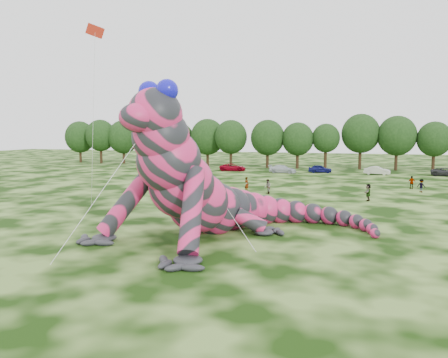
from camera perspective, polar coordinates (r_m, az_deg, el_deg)
ground at (r=29.72m, az=3.76°, el=-7.84°), size 240.00×240.00×0.00m
inflatable_gecko at (r=30.86m, az=-1.51°, el=2.46°), size 24.33×26.02×10.38m
flying_kite at (r=40.23m, az=-16.53°, el=16.42°), size 3.53×3.34×16.44m
tree_0 at (r=106.54m, az=-18.29°, el=4.63°), size 6.91×6.22×9.51m
tree_1 at (r=102.11m, az=-15.81°, el=4.73°), size 6.74×6.07×9.81m
tree_2 at (r=99.97m, az=-12.99°, el=4.73°), size 7.04×6.34×9.64m
tree_3 at (r=95.05m, az=-9.66°, el=4.67°), size 5.81×5.23×9.44m
tree_4 at (r=94.04m, az=-5.88°, el=4.59°), size 6.22×5.60×9.06m
tree_5 at (r=91.47m, az=-2.16°, el=4.81°), size 7.16×6.44×9.80m
tree_6 at (r=88.15m, az=0.91°, el=4.66°), size 6.52×5.86×9.49m
tree_7 at (r=86.53m, az=5.71°, el=4.59°), size 6.68×6.01×9.48m
tree_8 at (r=85.80m, az=9.59°, el=4.34°), size 6.14×5.53×8.94m
tree_9 at (r=85.67m, az=13.14°, el=4.17°), size 5.27×4.74×8.68m
tree_10 at (r=86.71m, az=17.39°, el=4.68°), size 7.09×6.38×10.50m
tree_11 at (r=86.64m, az=21.63°, el=4.38°), size 7.01×6.31×10.07m
tree_12 at (r=86.96m, az=25.74°, el=3.84°), size 5.99×5.39×8.97m
car_0 at (r=86.94m, az=-9.93°, el=1.86°), size 4.11×1.89×1.37m
car_1 at (r=81.29m, az=-6.63°, el=1.60°), size 4.20×2.08×1.32m
car_2 at (r=79.48m, az=1.15°, el=1.54°), size 5.17×3.04×1.35m
car_3 at (r=76.36m, az=7.66°, el=1.30°), size 4.86×2.25×1.37m
car_4 at (r=77.90m, az=12.42°, el=1.31°), size 4.22×2.10×1.38m
car_5 at (r=77.12m, az=19.37°, el=1.05°), size 4.38×2.21×1.38m
car_6 at (r=79.10m, az=27.07°, el=0.82°), size 5.02×2.77×1.33m
spectator_1 at (r=50.59m, az=5.73°, el=-1.00°), size 0.99×1.05×1.72m
spectator_0 at (r=52.05m, az=2.98°, el=-0.73°), size 0.78×0.76×1.80m
spectator_4 at (r=70.28m, az=-7.01°, el=1.03°), size 0.93×0.70×1.73m
spectator_3 at (r=59.62m, az=23.32°, el=-0.43°), size 1.02×0.59×1.63m
spectator_5 at (r=47.88m, az=18.31°, el=-1.66°), size 0.86×1.73×1.79m
spectator_2 at (r=56.79m, az=24.38°, el=-0.80°), size 1.19×1.04×1.59m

